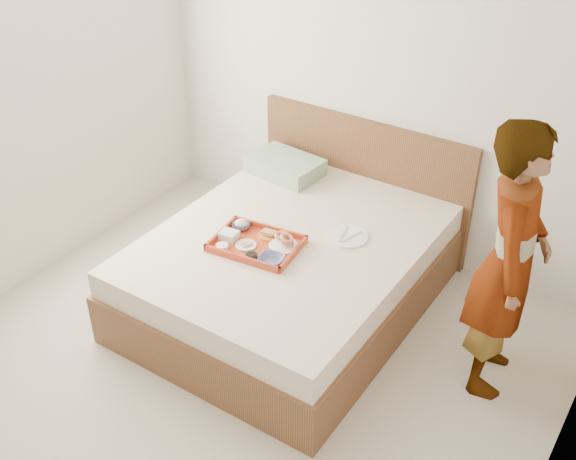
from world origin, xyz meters
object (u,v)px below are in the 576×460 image
(tray, at_px, (256,243))
(person, at_px, (509,262))
(dinner_plate, at_px, (347,236))
(bed, at_px, (290,270))

(tray, bearing_deg, person, 4.78)
(tray, relative_size, dinner_plate, 2.01)
(bed, distance_m, dinner_plate, 0.45)
(tray, height_order, dinner_plate, tray)
(dinner_plate, distance_m, person, 1.06)
(bed, xyz_separation_m, person, (1.33, 0.08, 0.55))
(person, bearing_deg, tray, 89.31)
(bed, distance_m, person, 1.44)
(bed, xyz_separation_m, dinner_plate, (0.30, 0.19, 0.27))
(dinner_plate, bearing_deg, bed, -147.99)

